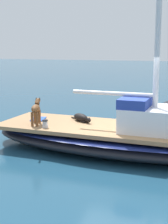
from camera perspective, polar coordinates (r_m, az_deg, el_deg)
The scene contains 8 objects.
ground_plane at distance 9.08m, azimuth 5.96°, elevation -6.69°, with size 120.00×120.00×0.00m, color navy.
sailboat_main at distance 8.98m, azimuth 6.00°, elevation -4.66°, with size 2.59×7.26×0.66m.
mast_main at distance 8.52m, azimuth 11.35°, elevation 15.27°, with size 0.14×2.27×6.18m.
cabin_house at distance 8.61m, azimuth 13.28°, elevation -0.99°, with size 1.42×2.23×0.84m.
dog_brown at distance 9.23m, azimuth -8.13°, elevation 0.47°, with size 0.92×0.39×0.70m.
dog_black at distance 9.56m, azimuth -0.44°, elevation -0.98°, with size 0.62×0.82×0.22m.
deck_winch at distance 8.88m, azimuth -6.61°, elevation -2.04°, with size 0.16×0.16×0.21m.
deck_towel at distance 9.92m, azimuth -7.74°, elevation -1.18°, with size 0.56×0.36×0.03m, color blue.
Camera 1 is at (8.38, 2.15, 2.74)m, focal length 53.95 mm.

